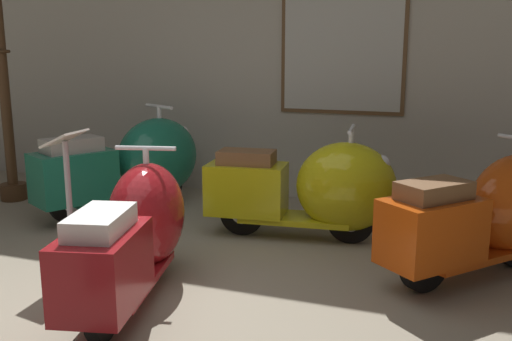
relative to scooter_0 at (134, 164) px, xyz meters
name	(u,v)px	position (x,y,z in m)	size (l,w,h in m)	color
ground_plane	(137,317)	(1.30, -2.08, -0.49)	(60.00, 60.00, 0.00)	gray
showroom_back_wall	(292,20)	(1.30, 1.17, 1.45)	(18.00, 0.24, 3.87)	#ADA89E
scooter_0	(134,164)	(0.00, 0.00, 0.00)	(1.26, 1.78, 1.07)	black
scooter_1	(136,231)	(1.12, -1.78, -0.05)	(0.81, 1.65, 0.97)	black
scooter_2	(315,189)	(1.96, -0.27, -0.03)	(1.68, 0.65, 1.00)	black
scooter_3	(492,214)	(3.36, -0.57, -0.03)	(1.42, 1.55, 1.00)	black
lamppost	(0,41)	(-1.50, -0.09, 1.23)	(0.29, 0.29, 3.06)	#472D19
info_stanchion	(70,212)	(0.39, -1.52, -0.05)	(0.28, 0.34, 1.05)	#333338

